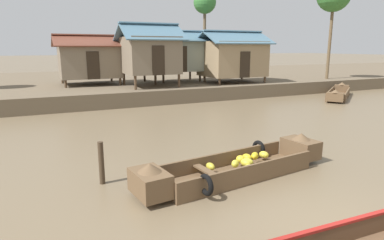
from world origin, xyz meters
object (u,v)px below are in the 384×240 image
at_px(stilt_house_mid_right, 174,54).
at_px(stilt_house_right, 232,58).
at_px(stilt_house_mid_left, 150,54).
at_px(stilt_house_left, 89,60).
at_px(palm_tree_mid, 205,4).
at_px(banana_boat, 237,166).
at_px(fishing_skiff_distant, 338,94).
at_px(mooring_post, 101,163).

distance_m(stilt_house_mid_right, stilt_house_right, 4.32).
bearing_deg(stilt_house_mid_left, stilt_house_right, 0.09).
distance_m(stilt_house_left, palm_tree_mid, 10.56).
distance_m(banana_boat, stilt_house_right, 16.57).
xyz_separation_m(fishing_skiff_distant, mooring_post, (-17.52, -8.19, 0.28)).
xyz_separation_m(fishing_skiff_distant, palm_tree_mid, (-5.94, 8.92, 6.62)).
xyz_separation_m(banana_boat, stilt_house_right, (8.41, 14.08, 2.40)).
height_order(banana_boat, mooring_post, mooring_post).
distance_m(fishing_skiff_distant, palm_tree_mid, 12.60).
relative_size(banana_boat, fishing_skiff_distant, 1.20).
height_order(stilt_house_mid_right, stilt_house_right, stilt_house_mid_right).
relative_size(stilt_house_left, stilt_house_mid_left, 1.12).
bearing_deg(stilt_house_left, banana_boat, -85.30).
bearing_deg(stilt_house_mid_left, palm_tree_mid, 33.89).
distance_m(banana_boat, mooring_post, 3.57).
relative_size(stilt_house_mid_right, palm_tree_mid, 0.69).
relative_size(banana_boat, stilt_house_right, 1.21).
height_order(fishing_skiff_distant, mooring_post, mooring_post).
height_order(fishing_skiff_distant, stilt_house_left, stilt_house_left).
bearing_deg(mooring_post, fishing_skiff_distant, 25.04).
height_order(stilt_house_left, mooring_post, stilt_house_left).
relative_size(stilt_house_mid_right, mooring_post, 4.38).
bearing_deg(stilt_house_mid_right, stilt_house_left, 170.94).
relative_size(stilt_house_mid_left, stilt_house_right, 0.84).
height_order(banana_boat, stilt_house_left, stilt_house_left).
distance_m(stilt_house_mid_right, palm_tree_mid, 5.77).
xyz_separation_m(banana_boat, mooring_post, (-3.41, 1.05, 0.26)).
bearing_deg(fishing_skiff_distant, banana_boat, -146.82).
bearing_deg(stilt_house_mid_left, banana_boat, -98.47).
bearing_deg(banana_boat, stilt_house_right, 59.14).
distance_m(stilt_house_mid_right, mooring_post, 17.11).
height_order(banana_boat, stilt_house_right, stilt_house_right).
bearing_deg(banana_boat, stilt_house_mid_right, 74.12).
xyz_separation_m(stilt_house_left, stilt_house_right, (9.81, -2.88, 0.10)).
bearing_deg(fishing_skiff_distant, stilt_house_mid_left, 158.09).
distance_m(stilt_house_left, stilt_house_right, 10.22).
xyz_separation_m(palm_tree_mid, mooring_post, (-11.58, -17.10, -6.34)).
height_order(fishing_skiff_distant, stilt_house_mid_left, stilt_house_mid_left).
distance_m(stilt_house_right, palm_tree_mid, 5.86).
distance_m(stilt_house_left, stilt_house_mid_left, 4.55).
relative_size(fishing_skiff_distant, palm_tree_mid, 0.70).
xyz_separation_m(stilt_house_mid_left, mooring_post, (-5.50, -13.02, -2.46)).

